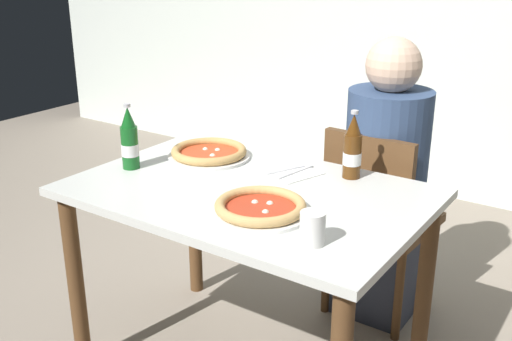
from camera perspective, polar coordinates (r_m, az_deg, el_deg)
dining_table_main at (r=2.11m, az=-0.77°, el=-4.58°), size 1.20×0.80×0.75m
chair_behind_table at (r=2.57m, az=11.35°, el=-4.11°), size 0.42×0.42×0.85m
diner_seated at (r=2.57m, az=12.03°, el=-1.67°), size 0.34×0.34×1.21m
pizza_margherita_near at (r=1.86m, az=0.42°, el=-3.55°), size 0.31×0.31×0.04m
pizza_marinara_far at (r=2.37m, az=-4.47°, el=1.67°), size 0.32×0.32×0.04m
beer_bottle_left at (r=2.16m, az=9.13°, el=1.95°), size 0.07×0.07×0.25m
beer_bottle_center at (r=2.28m, az=-11.88°, el=2.71°), size 0.07×0.07×0.25m
napkin_with_cutlery at (r=2.21m, az=3.30°, el=-0.12°), size 0.23×0.23×0.01m
paper_cup at (r=1.67m, az=5.37°, el=-5.46°), size 0.07×0.07×0.09m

